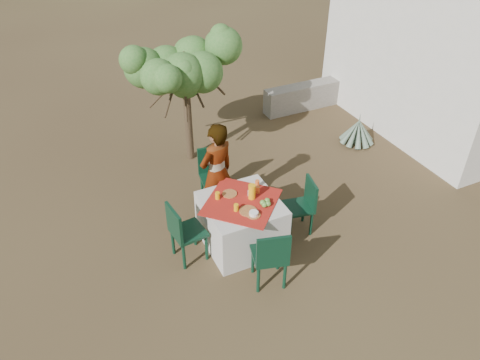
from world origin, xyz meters
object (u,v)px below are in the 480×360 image
chair_near (271,256)px  person (217,173)px  chair_left (183,231)px  chair_right (303,204)px  chair_far (213,173)px  table (241,223)px  shrub_tree (187,73)px  agave (358,132)px  juice_pitcher (252,192)px  guesthouse (456,49)px

chair_near → person: bearing=-72.8°
chair_left → chair_right: 1.81m
chair_far → chair_near: size_ratio=0.99×
table → chair_far: chair_far is taller
shrub_tree → chair_far: bearing=-96.2°
chair_far → chair_left: bearing=-121.8°
table → chair_far: (0.04, 1.13, 0.14)m
table → chair_far: size_ratio=1.40×
agave → table: bearing=-153.8°
chair_far → chair_left: same height
person → chair_right: bearing=124.0°
shrub_tree → chair_left: bearing=-112.8°
chair_far → shrub_tree: bearing=91.5°
chair_left → shrub_tree: size_ratio=0.45×
chair_far → juice_pitcher: juice_pitcher is taller
juice_pitcher → chair_near: bearing=-101.0°
table → shrub_tree: (0.20, 2.54, 1.26)m
agave → guesthouse: 2.56m
table → chair_left: bearing=177.0°
chair_right → agave: chair_right is taller
person → juice_pitcher: 0.73m
table → guesthouse: 5.84m
chair_far → agave: 3.25m
juice_pitcher → table: bearing=-176.4°
table → guesthouse: (5.47, 1.71, 1.12)m
chair_near → agave: 4.11m
chair_near → chair_right: bearing=-126.0°
agave → chair_left: bearing=-159.3°
chair_left → agave: size_ratio=1.31×
guesthouse → chair_near: bearing=-154.7°
chair_right → shrub_tree: size_ratio=0.42×
shrub_tree → juice_pitcher: 2.64m
table → juice_pitcher: (0.17, 0.01, 0.49)m
chair_far → agave: (3.21, 0.46, -0.28)m
chair_near → juice_pitcher: 0.98m
chair_far → guesthouse: bearing=13.7°
chair_left → agave: chair_left is taller
agave → guesthouse: size_ratio=0.17×
chair_right → agave: 2.87m
chair_left → agave: (4.10, 1.55, -0.28)m
person → juice_pitcher: (0.23, -0.69, 0.06)m
shrub_tree → agave: bearing=-17.1°
chair_right → person: (-1.02, 0.81, 0.33)m
guesthouse → juice_pitcher: (-5.31, -1.70, -0.63)m
chair_near → agave: size_ratio=1.32×
agave → shrub_tree: bearing=162.9°
juice_pitcher → person: bearing=108.7°
chair_near → guesthouse: (5.48, 2.60, 0.98)m
chair_right → chair_near: bearing=-40.0°
shrub_tree → guesthouse: size_ratio=0.49×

